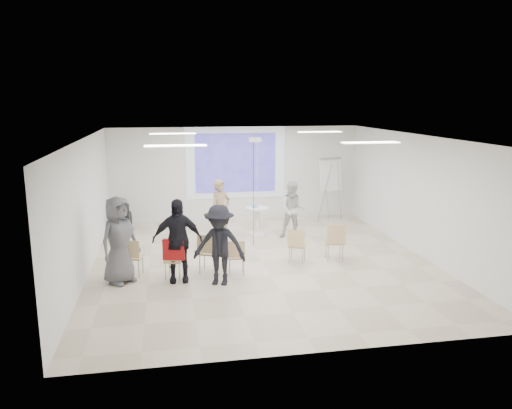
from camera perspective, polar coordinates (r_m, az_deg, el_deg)
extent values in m
cube|color=beige|center=(12.16, 0.67, -6.78)|extent=(8.00, 9.00, 0.10)
cube|color=white|center=(11.54, 0.71, 7.96)|extent=(8.00, 9.00, 0.10)
cube|color=silver|center=(16.18, -2.36, 3.57)|extent=(8.00, 0.10, 3.00)
cube|color=silver|center=(11.70, -19.18, -0.33)|extent=(0.10, 9.00, 3.00)
cube|color=silver|center=(13.12, 18.34, 1.01)|extent=(0.10, 9.00, 3.00)
cube|color=silver|center=(16.07, -2.34, 4.77)|extent=(3.20, 0.01, 2.30)
cube|color=#3E35B5|center=(16.05, -2.33, 4.77)|extent=(2.60, 0.01, 1.90)
cylinder|color=white|center=(14.51, 0.16, -3.34)|extent=(0.63, 0.63, 0.06)
cylinder|color=white|center=(14.42, 0.16, -1.96)|extent=(0.17, 0.17, 0.72)
cylinder|color=silver|center=(14.33, 0.16, -0.45)|extent=(0.86, 0.86, 0.04)
cube|color=white|center=(14.29, 0.36, -0.38)|extent=(0.24, 0.19, 0.01)
cube|color=teal|center=(14.40, -0.14, -0.23)|extent=(0.22, 0.26, 0.02)
imported|color=#A08462|center=(13.75, -4.06, -0.20)|extent=(0.85, 0.76, 1.93)
imported|color=silver|center=(14.04, 4.28, -0.25)|extent=(0.98, 0.84, 1.79)
cube|color=silver|center=(13.96, -3.46, 1.27)|extent=(0.10, 0.14, 0.04)
cube|color=white|center=(14.17, 3.35, 1.16)|extent=(0.06, 0.12, 0.04)
cube|color=tan|center=(11.42, -13.87, -5.87)|extent=(0.48, 0.48, 0.04)
cube|color=tan|center=(11.18, -14.20, -5.01)|extent=(0.41, 0.17, 0.38)
cylinder|color=gray|center=(11.39, -14.82, -7.12)|extent=(0.03, 0.03, 0.42)
cylinder|color=gray|center=(11.30, -13.26, -7.20)|extent=(0.03, 0.03, 0.42)
cylinder|color=gray|center=(11.68, -14.35, -6.62)|extent=(0.03, 0.03, 0.42)
cylinder|color=gray|center=(11.59, -12.82, -6.69)|extent=(0.03, 0.03, 0.42)
cube|color=tan|center=(11.09, -9.35, -6.31)|extent=(0.47, 0.47, 0.04)
cube|color=tan|center=(10.86, -9.64, -5.47)|extent=(0.39, 0.18, 0.36)
cylinder|color=#94989C|center=(11.06, -10.30, -7.54)|extent=(0.02, 0.02, 0.40)
cylinder|color=gray|center=(10.98, -8.75, -7.63)|extent=(0.02, 0.02, 0.40)
cylinder|color=gray|center=(11.34, -9.86, -7.03)|extent=(0.02, 0.02, 0.40)
cylinder|color=gray|center=(11.26, -8.34, -7.12)|extent=(0.02, 0.02, 0.40)
cube|color=tan|center=(11.38, -5.37, -5.48)|extent=(0.55, 0.55, 0.04)
cube|color=tan|center=(11.12, -5.71, -4.54)|extent=(0.43, 0.24, 0.41)
cylinder|color=gray|center=(11.34, -6.45, -6.79)|extent=(0.03, 0.03, 0.45)
cylinder|color=#95989D|center=(11.24, -4.77, -6.93)|extent=(0.03, 0.03, 0.45)
cylinder|color=gray|center=(11.65, -5.91, -6.27)|extent=(0.03, 0.03, 0.45)
cylinder|color=gray|center=(11.56, -4.28, -6.39)|extent=(0.03, 0.03, 0.45)
cube|color=tan|center=(11.22, -2.26, -5.97)|extent=(0.41, 0.41, 0.04)
cube|color=tan|center=(10.98, -2.24, -5.14)|extent=(0.38, 0.12, 0.36)
cylinder|color=gray|center=(11.14, -3.01, -7.23)|extent=(0.02, 0.02, 0.39)
cylinder|color=gray|center=(11.15, -1.44, -7.20)|extent=(0.02, 0.02, 0.39)
cylinder|color=#919499|center=(11.43, -3.04, -6.73)|extent=(0.02, 0.02, 0.39)
cylinder|color=gray|center=(11.44, -1.51, -6.70)|extent=(0.02, 0.02, 0.39)
cube|color=tan|center=(12.01, 4.72, -4.68)|extent=(0.52, 0.52, 0.04)
cube|color=tan|center=(11.77, 4.60, -3.84)|extent=(0.39, 0.23, 0.38)
cylinder|color=#919499|center=(11.95, 3.82, -5.85)|extent=(0.03, 0.03, 0.41)
cylinder|color=#94969C|center=(11.90, 5.35, -5.94)|extent=(0.03, 0.03, 0.41)
cylinder|color=gray|center=(12.25, 4.08, -5.40)|extent=(0.03, 0.03, 0.41)
cylinder|color=gray|center=(12.20, 5.57, -5.49)|extent=(0.03, 0.03, 0.41)
cube|color=tan|center=(12.27, 8.97, -4.23)|extent=(0.50, 0.50, 0.04)
cube|color=tan|center=(12.00, 9.17, -3.32)|extent=(0.44, 0.16, 0.41)
cylinder|color=#94979D|center=(12.14, 8.25, -5.55)|extent=(0.03, 0.03, 0.45)
cylinder|color=gray|center=(12.20, 9.89, -5.52)|extent=(0.03, 0.03, 0.45)
cylinder|color=gray|center=(12.47, 8.01, -5.07)|extent=(0.03, 0.03, 0.45)
cylinder|color=#95989D|center=(12.53, 9.60, -5.04)|extent=(0.03, 0.03, 0.45)
cube|color=maroon|center=(10.79, -9.38, -5.10)|extent=(0.48, 0.23, 0.44)
imported|color=black|center=(11.38, -5.39, -5.29)|extent=(0.40, 0.35, 0.03)
imported|color=black|center=(10.74, -9.01, -3.39)|extent=(1.24, 0.78, 2.08)
imported|color=black|center=(10.46, -4.22, -4.06)|extent=(1.42, 1.07, 1.95)
imported|color=#57575B|center=(10.91, -15.41, -3.37)|extent=(1.21, 1.20, 2.10)
cylinder|color=gray|center=(15.80, 7.85, 1.28)|extent=(0.39, 0.16, 1.88)
cylinder|color=#96999E|center=(16.07, 9.49, 1.40)|extent=(0.31, 0.29, 1.88)
cylinder|color=#909498|center=(16.22, 8.06, 1.55)|extent=(0.11, 0.42, 1.88)
cube|color=white|center=(15.95, 8.51, 3.49)|extent=(0.77, 0.37, 1.05)
cube|color=#92959A|center=(15.92, 8.48, 5.21)|extent=(0.76, 0.22, 0.07)
cube|color=black|center=(15.57, -14.90, -1.79)|extent=(0.52, 0.45, 0.47)
cube|color=gray|center=(15.50, -14.96, -0.57)|extent=(0.37, 0.33, 0.21)
cylinder|color=black|center=(15.48, -15.51, -2.80)|extent=(0.06, 0.06, 0.06)
cylinder|color=black|center=(15.50, -14.11, -2.71)|extent=(0.06, 0.06, 0.06)
cylinder|color=black|center=(15.75, -15.58, -2.55)|extent=(0.06, 0.06, 0.06)
cylinder|color=black|center=(15.78, -14.21, -2.46)|extent=(0.06, 0.06, 0.06)
cube|color=white|center=(13.05, -0.11, 7.41)|extent=(0.30, 0.25, 0.10)
cylinder|color=gray|center=(13.04, -0.11, 7.89)|extent=(0.04, 0.04, 0.14)
cylinder|color=black|center=(13.15, -0.31, 1.13)|extent=(0.01, 0.01, 2.77)
cylinder|color=white|center=(13.15, 0.14, 1.13)|extent=(0.01, 0.01, 2.77)
cube|color=white|center=(13.34, -9.50, 7.99)|extent=(1.20, 0.30, 0.02)
cube|color=white|center=(13.98, 7.29, 8.23)|extent=(1.20, 0.30, 0.02)
cube|color=white|center=(9.85, -9.18, 6.66)|extent=(1.20, 0.30, 0.02)
cube|color=white|center=(10.70, 12.93, 6.92)|extent=(1.20, 0.30, 0.02)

